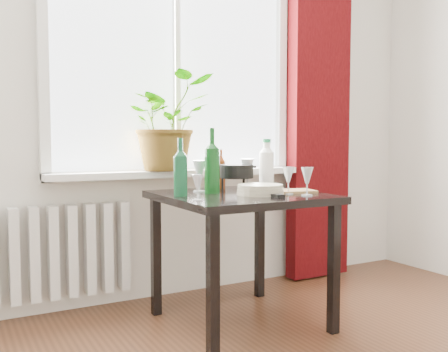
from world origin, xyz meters
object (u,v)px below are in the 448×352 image
wine_bottle_right (212,160)px  fondue_pot (237,178)px  radiator (63,251)px  wineglass_front_left (198,187)px  table (240,210)px  cleaning_bottle (267,163)px  bottle_amber (221,169)px  wineglass_back_center (247,174)px  cutting_board (289,191)px  wineglass_back_left (199,176)px  wineglass_front_right (288,180)px  wineglass_far_right (307,181)px  plate_stack (260,190)px  wine_bottle_left (180,167)px  tv_remote (273,195)px  potted_plant (167,122)px

wine_bottle_right → fondue_pot: (0.19, 0.06, -0.11)m
radiator → fondue_pot: bearing=-27.2°
wineglass_front_left → fondue_pot: (0.42, 0.34, 0.01)m
table → cleaning_bottle: bearing=33.1°
radiator → bottle_amber: (0.89, -0.33, 0.48)m
wine_bottle_right → cleaning_bottle: bearing=12.6°
wineglass_back_center → cutting_board: 0.30m
wineglass_back_left → wineglass_back_center: bearing=-4.9°
wineglass_back_center → fondue_pot: 0.08m
table → wineglass_front_right: size_ratio=5.53×
radiator → wineglass_far_right: (1.10, -0.90, 0.44)m
plate_stack → cleaning_bottle: bearing=51.5°
wineglass_back_left → wineglass_front_left: wineglass_back_left is taller
table → wine_bottle_right: bearing=140.8°
cleaning_bottle → wineglass_front_left: cleaning_bottle is taller
wine_bottle_right → wineglass_front_left: wine_bottle_right is taller
wine_bottle_left → bottle_amber: size_ratio=1.26×
wine_bottle_left → wineglass_back_left: bearing=39.0°
wineglass_back_center → wineglass_far_right: bearing=-76.7°
wine_bottle_left → cleaning_bottle: size_ratio=1.00×
wineglass_back_left → plate_stack: wineglass_back_left is taller
bottle_amber → cleaning_bottle: bearing=-21.5°
wineglass_back_center → fondue_pot: (-0.08, -0.01, -0.02)m
table → wineglass_front_left: bearing=-152.4°
cutting_board → plate_stack: bearing=-175.0°
wineglass_far_right → wineglass_back_center: bearing=103.3°
wineglass_front_left → tv_remote: (0.42, -0.03, -0.06)m
potted_plant → fondue_pot: bearing=-55.3°
radiator → plate_stack: bearing=-39.1°
plate_stack → tv_remote: plate_stack is taller
table → cleaning_bottle: size_ratio=2.71×
wineglass_far_right → cutting_board: (0.02, 0.18, -0.07)m
cleaning_bottle → wineglass_far_right: size_ratio=1.99×
cutting_board → wine_bottle_left: bearing=167.4°
wineglass_far_right → wine_bottle_left: bearing=151.8°
wineglass_front_right → tv_remote: bearing=-155.7°
radiator → wineglass_back_center: wineglass_back_center is taller
bottle_amber → wineglass_back_left: size_ratio=1.33×
table → cutting_board: size_ratio=3.09×
tv_remote → plate_stack: bearing=93.1°
potted_plant → wine_bottle_right: (0.08, -0.45, -0.22)m
wine_bottle_left → fondue_pot: bearing=15.2°
tv_remote → wineglass_front_left: bearing=175.4°
wine_bottle_left → wineglass_front_left: (-0.01, -0.23, -0.09)m
wineglass_front_left → wineglass_far_right: bearing=-8.1°
table → wine_bottle_left: size_ratio=2.72×
tv_remote → fondue_pot: bearing=89.7°
wine_bottle_right → bottle_amber: (0.16, 0.20, -0.06)m
wineglass_back_center → wineglass_front_left: bearing=-144.8°
wineglass_back_center → wineglass_back_left: size_ratio=1.03×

